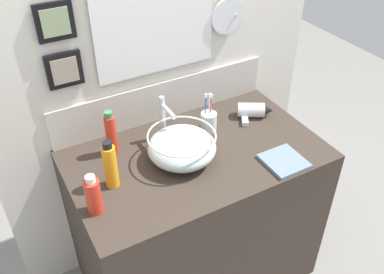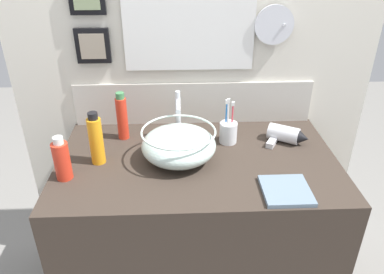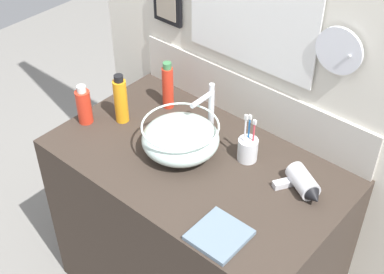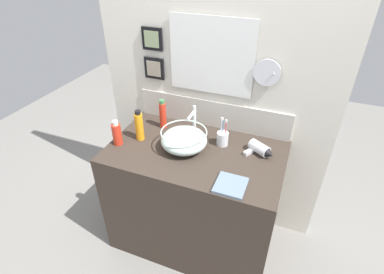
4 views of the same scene
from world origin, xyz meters
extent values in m
cube|color=#382D26|center=(0.00, 0.00, 0.42)|extent=(1.13, 0.67, 0.83)
cube|color=silver|center=(0.00, 0.37, 1.19)|extent=(1.65, 0.06, 2.39)
cube|color=beige|center=(0.00, 0.33, 0.93)|extent=(1.11, 0.02, 0.20)
cube|color=white|center=(-0.02, 0.33, 1.35)|extent=(0.50, 0.01, 0.43)
cube|color=white|center=(-0.02, 0.32, 1.35)|extent=(0.56, 0.01, 0.49)
cylinder|color=silver|center=(0.34, 0.32, 1.29)|extent=(0.17, 0.01, 0.17)
cylinder|color=silver|center=(0.38, 0.33, 1.29)|extent=(0.01, 0.06, 0.01)
cube|color=black|center=(-0.43, 0.32, 1.21)|extent=(0.15, 0.02, 0.15)
cube|color=gray|center=(-0.43, 0.31, 1.21)|extent=(0.11, 0.01, 0.11)
ellipsoid|color=silver|center=(-0.08, -0.01, 0.90)|extent=(0.30, 0.30, 0.13)
torus|color=silver|center=(-0.08, -0.01, 0.96)|extent=(0.29, 0.29, 0.01)
torus|color=#B2B7BC|center=(-0.08, -0.01, 0.84)|extent=(0.11, 0.11, 0.01)
cylinder|color=silver|center=(-0.08, 0.18, 0.93)|extent=(0.02, 0.02, 0.19)
cylinder|color=silver|center=(-0.08, 0.12, 1.02)|extent=(0.02, 0.12, 0.02)
cylinder|color=silver|center=(-0.08, 0.18, 1.04)|extent=(0.02, 0.02, 0.03)
cylinder|color=silver|center=(0.38, 0.13, 0.87)|extent=(0.15, 0.13, 0.07)
cone|color=black|center=(0.46, 0.08, 0.87)|extent=(0.07, 0.08, 0.06)
cube|color=silver|center=(0.33, 0.10, 0.85)|extent=(0.07, 0.09, 0.02)
cylinder|color=silver|center=(0.14, 0.13, 0.88)|extent=(0.08, 0.08, 0.09)
cylinder|color=#D83F4C|center=(0.16, 0.14, 0.92)|extent=(0.01, 0.01, 0.16)
cube|color=white|center=(0.16, 0.14, 1.01)|extent=(0.01, 0.01, 0.02)
cylinder|color=blue|center=(0.13, 0.14, 0.92)|extent=(0.01, 0.01, 0.17)
cube|color=white|center=(0.13, 0.14, 1.02)|extent=(0.01, 0.01, 0.02)
cylinder|color=white|center=(0.13, 0.12, 0.93)|extent=(0.01, 0.01, 0.19)
cube|color=white|center=(0.13, 0.12, 1.04)|extent=(0.01, 0.01, 0.02)
cylinder|color=red|center=(-0.32, 0.19, 0.93)|extent=(0.05, 0.05, 0.19)
cylinder|color=#3F7F4C|center=(-0.32, 0.19, 1.04)|extent=(0.04, 0.04, 0.03)
cylinder|color=red|center=(-0.50, -0.11, 0.91)|extent=(0.06, 0.06, 0.15)
cylinder|color=silver|center=(-0.50, -0.11, 0.99)|extent=(0.04, 0.04, 0.03)
cylinder|color=orange|center=(-0.40, -0.01, 0.93)|extent=(0.05, 0.05, 0.19)
cylinder|color=black|center=(-0.40, -0.01, 1.04)|extent=(0.04, 0.04, 0.03)
cube|color=slate|center=(0.30, -0.24, 0.84)|extent=(0.17, 0.18, 0.02)
camera|label=1|loc=(-0.74, -1.28, 2.03)|focal=40.00mm
camera|label=2|loc=(-0.08, -1.28, 1.65)|focal=35.00mm
camera|label=3|loc=(0.98, -1.16, 2.17)|focal=50.00mm
camera|label=4|loc=(0.55, -1.45, 1.97)|focal=28.00mm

